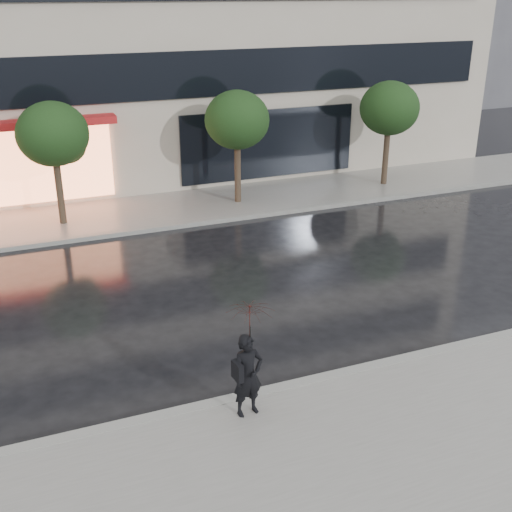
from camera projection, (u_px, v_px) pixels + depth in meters
ground at (270, 364)px, 13.19m from camera, size 120.00×120.00×0.00m
sidewalk_near at (348, 462)px, 10.38m from camera, size 60.00×4.50×0.12m
sidewalk_far at (153, 211)px, 21.93m from camera, size 60.00×3.50×0.12m
curb_near at (290, 387)px, 12.30m from camera, size 60.00×0.25×0.14m
curb_far at (166, 227)px, 20.43m from camera, size 60.00×0.25×0.14m
tree_mid_west at (55, 136)px, 19.62m from camera, size 2.20×2.20×3.99m
tree_mid_east at (238, 122)px, 21.67m from camera, size 2.20×2.20×3.99m
tree_far_east at (390, 110)px, 23.72m from camera, size 2.20×2.20×3.99m
pedestrian_with_umbrella at (249, 345)px, 10.97m from camera, size 0.93×0.94×2.16m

